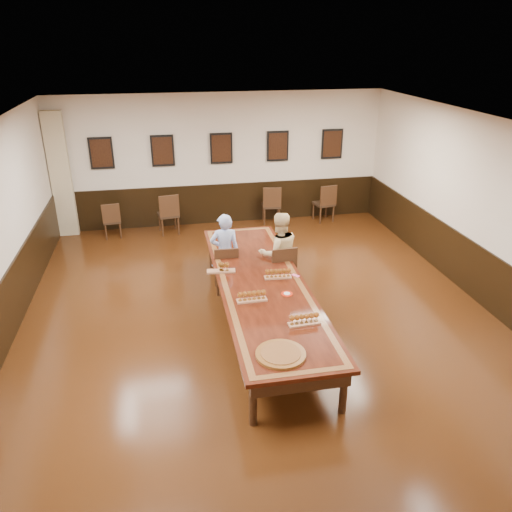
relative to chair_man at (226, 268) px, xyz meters
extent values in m
cube|color=black|center=(0.43, -1.25, -0.48)|extent=(8.00, 10.00, 0.02)
cube|color=white|center=(0.43, -1.25, 2.74)|extent=(8.00, 10.00, 0.02)
cube|color=beige|center=(0.43, 3.76, 1.13)|extent=(8.00, 0.02, 3.20)
cube|color=beige|center=(0.43, -6.26, 1.13)|extent=(8.00, 0.02, 3.20)
cube|color=beige|center=(4.44, -1.25, 1.13)|extent=(0.02, 10.00, 3.20)
imported|color=#5072CA|center=(0.00, 0.10, 0.28)|extent=(0.55, 0.37, 1.49)
imported|color=#F9DA9B|center=(0.95, -0.21, 0.31)|extent=(0.82, 0.67, 1.56)
cube|color=#FF548E|center=(1.03, -1.12, 0.29)|extent=(0.13, 0.15, 0.01)
cube|color=tan|center=(-3.32, 3.57, 0.98)|extent=(0.45, 0.18, 2.90)
cube|color=black|center=(0.43, 3.73, 0.03)|extent=(7.98, 0.04, 1.00)
cube|color=black|center=(-3.55, -1.25, 0.03)|extent=(0.04, 9.98, 1.00)
cube|color=black|center=(4.41, -1.25, 0.03)|extent=(0.04, 9.98, 1.00)
cube|color=black|center=(0.43, -1.25, 0.25)|extent=(1.40, 5.00, 0.06)
cube|color=brown|center=(0.43, -1.25, 0.29)|extent=(1.28, 4.88, 0.00)
cube|color=black|center=(0.43, -1.25, 0.29)|extent=(1.10, 4.70, 0.00)
cube|color=black|center=(0.43, -1.25, 0.10)|extent=(1.25, 4.85, 0.18)
cylinder|color=black|center=(-0.15, -3.57, -0.12)|extent=(0.10, 0.10, 0.69)
cylinder|color=black|center=(1.01, -3.57, -0.12)|extent=(0.10, 0.10, 0.69)
cylinder|color=black|center=(-0.15, 1.07, -0.12)|extent=(0.10, 0.10, 0.69)
cylinder|color=black|center=(1.01, 1.07, -0.12)|extent=(0.10, 0.10, 0.69)
cube|color=black|center=(-2.37, 3.69, 1.43)|extent=(0.54, 0.03, 0.74)
cube|color=black|center=(-2.37, 3.68, 1.43)|extent=(0.46, 0.01, 0.64)
cube|color=black|center=(-0.97, 3.69, 1.43)|extent=(0.54, 0.03, 0.74)
cube|color=black|center=(-0.97, 3.68, 1.43)|extent=(0.46, 0.01, 0.64)
cube|color=black|center=(0.43, 3.69, 1.43)|extent=(0.54, 0.03, 0.74)
cube|color=black|center=(0.43, 3.68, 1.43)|extent=(0.46, 0.01, 0.64)
cube|color=black|center=(1.83, 3.69, 1.43)|extent=(0.54, 0.03, 0.74)
cube|color=black|center=(1.83, 3.68, 1.43)|extent=(0.46, 0.01, 0.64)
cube|color=black|center=(3.23, 3.69, 1.43)|extent=(0.54, 0.03, 0.74)
cube|color=black|center=(3.23, 3.68, 1.43)|extent=(0.46, 0.01, 0.64)
cube|color=#9A6240|center=(-0.17, -0.74, 0.30)|extent=(0.49, 0.20, 0.03)
cube|color=#9A6240|center=(0.72, -1.14, 0.30)|extent=(0.46, 0.17, 0.03)
cube|color=#9A6240|center=(0.16, -1.82, 0.30)|extent=(0.46, 0.15, 0.03)
cube|color=#9A6240|center=(0.75, -2.61, 0.30)|extent=(0.46, 0.16, 0.03)
cylinder|color=red|center=(0.73, -1.72, 0.29)|extent=(0.18, 0.18, 0.02)
cylinder|color=silver|center=(0.73, -1.72, 0.31)|extent=(0.10, 0.10, 0.01)
cylinder|color=#5E3312|center=(0.26, -3.26, 0.31)|extent=(0.77, 0.77, 0.04)
cylinder|color=brown|center=(0.26, -3.26, 0.33)|extent=(0.62, 0.62, 0.01)
camera|label=1|loc=(-1.02, -8.29, 3.97)|focal=35.00mm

